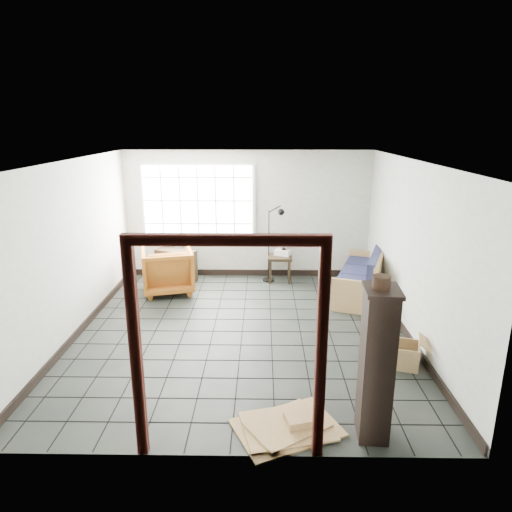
{
  "coord_description": "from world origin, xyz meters",
  "views": [
    {
      "loc": [
        0.31,
        -6.45,
        3.1
      ],
      "look_at": [
        0.21,
        0.3,
        1.13
      ],
      "focal_mm": 32.0,
      "sensor_mm": 36.0,
      "label": 1
    }
  ],
  "objects_px": {
    "side_table": "(280,260)",
    "tall_shelf": "(377,363)",
    "futon_sofa": "(364,279)",
    "armchair": "(167,268)"
  },
  "relations": [
    {
      "from": "side_table",
      "to": "tall_shelf",
      "type": "xyz_separation_m",
      "value": [
        0.78,
        -4.8,
        0.38
      ]
    },
    {
      "from": "futon_sofa",
      "to": "side_table",
      "type": "relative_size",
      "value": 3.98
    },
    {
      "from": "armchair",
      "to": "side_table",
      "type": "xyz_separation_m",
      "value": [
        2.15,
        0.67,
        -0.04
      ]
    },
    {
      "from": "futon_sofa",
      "to": "armchair",
      "type": "bearing_deg",
      "value": -162.73
    },
    {
      "from": "side_table",
      "to": "futon_sofa",
      "type": "bearing_deg",
      "value": -26.96
    },
    {
      "from": "futon_sofa",
      "to": "side_table",
      "type": "bearing_deg",
      "value": 172.1
    },
    {
      "from": "side_table",
      "to": "tall_shelf",
      "type": "relative_size",
      "value": 0.33
    },
    {
      "from": "armchair",
      "to": "side_table",
      "type": "distance_m",
      "value": 2.25
    },
    {
      "from": "futon_sofa",
      "to": "armchair",
      "type": "relative_size",
      "value": 2.22
    },
    {
      "from": "futon_sofa",
      "to": "tall_shelf",
      "type": "bearing_deg",
      "value": -81.69
    }
  ]
}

